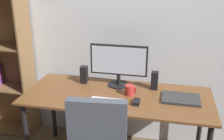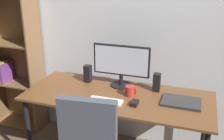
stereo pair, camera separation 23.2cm
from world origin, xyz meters
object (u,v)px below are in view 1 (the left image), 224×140
object	(u,v)px
keyboard	(107,101)
mouse	(136,102)
speaker_left	(84,75)
monitor	(119,63)
laptop	(181,99)
speaker_right	(155,80)
desk	(117,103)
bookshelf	(3,68)
coffee_mug	(130,90)

from	to	relation	value
keyboard	mouse	bearing A→B (deg)	6.41
keyboard	speaker_left	distance (m)	0.49
speaker_left	monitor	bearing A→B (deg)	1.33
laptop	keyboard	bearing A→B (deg)	-162.84
monitor	speaker_left	bearing A→B (deg)	-178.67
monitor	speaker_right	xyz separation A→B (m)	(0.34, -0.01, -0.15)
keyboard	laptop	world-z (taller)	laptop
desk	keyboard	bearing A→B (deg)	-109.57
desk	laptop	bearing A→B (deg)	2.29
bookshelf	speaker_right	bearing A→B (deg)	-4.88
speaker_right	bookshelf	distance (m)	1.68
monitor	speaker_left	distance (m)	0.37
speaker_left	bookshelf	bearing A→B (deg)	171.77
keyboard	speaker_right	world-z (taller)	speaker_right
coffee_mug	speaker_left	xyz separation A→B (m)	(-0.48, 0.17, 0.04)
monitor	mouse	world-z (taller)	monitor
desk	bookshelf	size ratio (longest dim) A/B	1.06
speaker_right	keyboard	bearing A→B (deg)	-135.54
monitor	laptop	xyz separation A→B (m)	(0.59, -0.19, -0.22)
mouse	speaker_right	size ratio (longest dim) A/B	0.56
desk	coffee_mug	bearing A→B (deg)	14.06
desk	bookshelf	xyz separation A→B (m)	(-1.36, 0.34, 0.11)
desk	bookshelf	world-z (taller)	bookshelf
keyboard	bookshelf	distance (m)	1.40
desk	monitor	distance (m)	0.38
coffee_mug	monitor	bearing A→B (deg)	127.05
desk	mouse	xyz separation A→B (m)	(0.19, -0.13, 0.10)
keyboard	mouse	size ratio (longest dim) A/B	3.02
laptop	bookshelf	xyz separation A→B (m)	(-1.92, 0.32, 0.02)
mouse	laptop	distance (m)	0.40
keyboard	mouse	world-z (taller)	mouse
laptop	speaker_left	bearing A→B (deg)	169.54
bookshelf	laptop	bearing A→B (deg)	-9.51
mouse	bookshelf	distance (m)	1.62
monitor	mouse	xyz separation A→B (m)	(0.22, -0.34, -0.22)
coffee_mug	laptop	world-z (taller)	coffee_mug
mouse	bookshelf	xyz separation A→B (m)	(-1.55, 0.48, 0.01)
mouse	laptop	xyz separation A→B (m)	(0.37, 0.15, -0.01)
monitor	laptop	bearing A→B (deg)	-17.65
mouse	monitor	bearing A→B (deg)	124.29
desk	speaker_right	size ratio (longest dim) A/B	9.84
coffee_mug	speaker_left	distance (m)	0.51
monitor	speaker_left	size ratio (longest dim) A/B	3.18
speaker_right	bookshelf	size ratio (longest dim) A/B	0.11
speaker_right	mouse	bearing A→B (deg)	-110.43
desk	mouse	bearing A→B (deg)	-35.12
keyboard	desk	bearing A→B (deg)	69.92
keyboard	speaker_right	xyz separation A→B (m)	(0.37, 0.36, 0.08)
keyboard	speaker_right	size ratio (longest dim) A/B	1.71
laptop	speaker_left	xyz separation A→B (m)	(-0.93, 0.18, 0.07)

